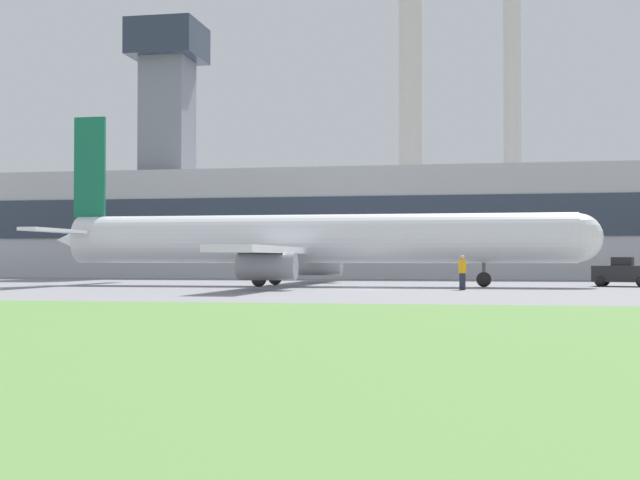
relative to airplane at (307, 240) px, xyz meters
name	(u,v)px	position (x,y,z in m)	size (l,w,h in m)	color
ground_plane	(362,288)	(3.82, -3.60, -2.76)	(400.00, 400.00, 0.00)	gray
grass_strip	(31,365)	(3.82, -40.10, -2.73)	(240.00, 37.00, 0.06)	#5B8942
terminal_building	(392,219)	(2.53, 24.70, 2.38)	(78.37, 10.33, 23.21)	#B2B2B7
smokestack_left	(411,120)	(1.20, 61.30, 16.72)	(3.49, 3.49, 38.68)	beige
smokestack_right	(512,105)	(13.90, 59.67, 17.99)	(2.50, 2.50, 41.29)	beige
airplane	(307,240)	(0.00, 0.00, 0.00)	(33.37, 27.73, 10.59)	white
pushback_tug	(623,273)	(18.51, 2.57, -1.99)	(3.71, 3.06, 1.74)	#232328
ground_crew_person	(462,272)	(9.34, -5.23, -1.83)	(0.50, 0.50, 1.82)	#23283D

